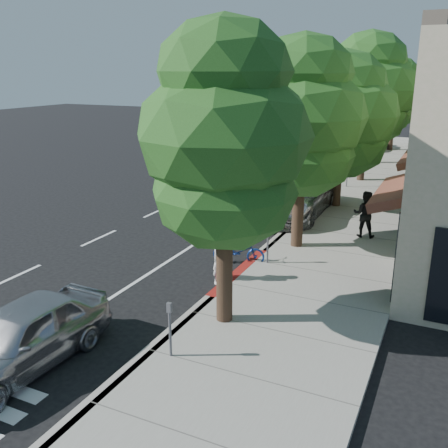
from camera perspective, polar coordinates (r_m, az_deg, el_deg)
The scene contains 18 objects.
ground at distance 14.69m, azimuth 0.17°, elevation -7.26°, with size 120.00×120.00×0.00m, color black.
sidewalk at distance 21.26m, azimuth 15.06°, elevation 0.22°, with size 4.60×56.00×0.15m, color gray.
curb at distance 21.74m, azimuth 9.11°, elevation 0.98°, with size 0.30×56.00×0.15m, color #9E998E.
curb_red_segment at distance 15.50m, azimuth 1.74°, elevation -5.62°, with size 0.32×4.00×0.15m, color maroon.
street_tree_0 at distance 11.27m, azimuth 0.05°, elevation 9.51°, with size 3.99×3.99×7.26m.
street_tree_1 at distance 16.87m, azimuth 8.91°, elevation 11.71°, with size 4.27×4.27×7.26m.
street_tree_2 at distance 22.70m, azimuth 13.29°, elevation 11.90°, with size 4.95×4.95×6.96m.
street_tree_3 at distance 28.53m, azimuth 16.08°, elevation 14.35°, with size 5.17×5.17×8.09m.
street_tree_4 at distance 34.48m, azimuth 17.75°, elevation 13.84°, with size 4.39×4.39×7.25m.
street_tree_5 at distance 40.43m, azimuth 18.96°, elevation 13.88°, with size 4.38×4.38×7.01m.
cyclist at distance 14.71m, azimuth -0.47°, elevation -3.94°, with size 0.57×0.37×1.56m, color white.
bicycle at distance 16.26m, azimuth 1.69°, elevation -3.09°, with size 0.59×1.70×0.89m, color navy.
silver_suv at distance 21.70m, azimuth 7.67°, elevation 3.20°, with size 2.89×6.27×1.74m, color #B0B0B5.
dark_sedan at distance 23.38m, azimuth 4.90°, elevation 4.21°, with size 1.75×5.03×1.66m, color #232528.
white_pickup at distance 32.74m, azimuth 11.16°, elevation 7.68°, with size 2.25×5.52×1.60m, color white.
dark_suv_far at distance 40.93m, azimuth 16.51°, elevation 9.09°, with size 1.74×4.33×1.48m, color black.
near_car_a at distance 11.58m, azimuth -22.20°, elevation -11.81°, with size 1.71×4.26×1.45m, color #B2B3B7.
pedestrian at distance 19.02m, azimuth 15.79°, elevation 1.11°, with size 0.84×0.65×1.73m, color black.
Camera 1 is at (5.63, -12.11, 6.12)m, focal length 40.00 mm.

